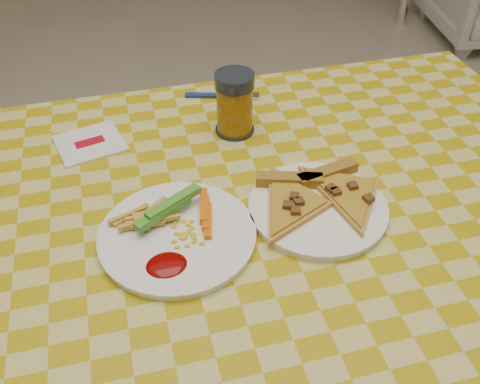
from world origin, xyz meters
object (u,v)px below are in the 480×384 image
at_px(table, 244,245).
at_px(plate_left, 177,237).
at_px(plate_right, 318,209).
at_px(drink_glass, 235,104).

distance_m(table, plate_left, 0.14).
bearing_deg(table, plate_left, -165.26).
xyz_separation_m(plate_right, drink_glass, (-0.07, 0.26, 0.05)).
bearing_deg(table, plate_right, -12.05).
bearing_deg(drink_glass, plate_left, -120.69).
distance_m(plate_right, drink_glass, 0.28).
bearing_deg(plate_right, plate_left, -178.74).
distance_m(plate_left, plate_right, 0.23).
bearing_deg(plate_left, plate_right, 1.26).
height_order(plate_left, plate_right, same).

